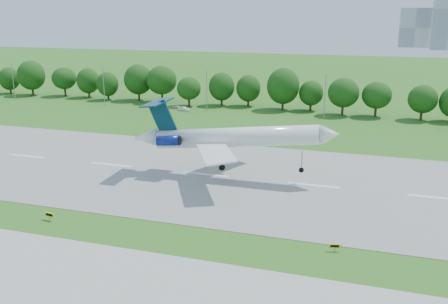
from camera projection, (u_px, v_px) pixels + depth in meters
ground at (146, 228)px, 70.05m from camera, size 600.00×600.00×0.00m
runway at (206, 175)px, 92.96m from camera, size 400.00×45.00×0.08m
taxiway at (71, 295)px, 53.53m from camera, size 400.00×23.00×0.08m
tree_line at (279, 90)px, 152.72m from camera, size 288.40×8.40×10.40m
light_poles at (264, 94)px, 144.24m from camera, size 175.90×0.25×12.19m
airliner at (226, 137)px, 89.66m from camera, size 38.11×27.63×11.97m
taxi_sign_centre at (50, 215)px, 72.48m from camera, size 1.70×0.44×1.19m
taxi_sign_right at (335, 246)px, 63.11m from camera, size 1.44×0.51×1.01m
service_vehicle_a at (184, 109)px, 152.57m from camera, size 3.52×1.50×1.13m
service_vehicle_b at (178, 107)px, 155.48m from camera, size 3.60×1.68×1.19m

